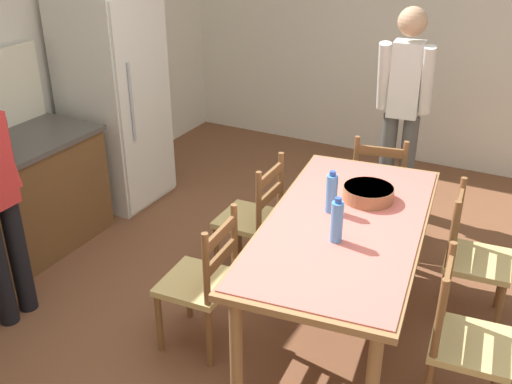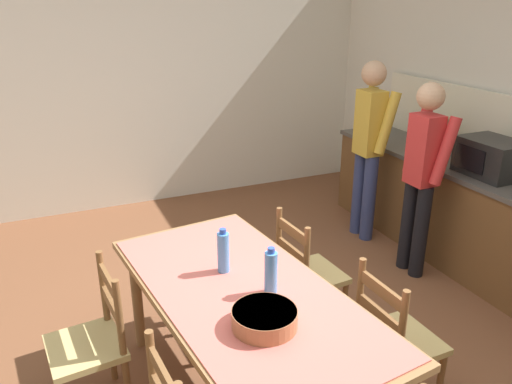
{
  "view_description": "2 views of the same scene",
  "coord_description": "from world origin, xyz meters",
  "px_view_note": "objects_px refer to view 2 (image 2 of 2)",
  "views": [
    {
      "loc": [
        -2.78,
        -1.23,
        2.52
      ],
      "look_at": [
        -0.34,
        0.04,
        1.16
      ],
      "focal_mm": 42.0,
      "sensor_mm": 36.0,
      "label": 1
    },
    {
      "loc": [
        2.39,
        -1.13,
        2.26
      ],
      "look_at": [
        -0.27,
        0.03,
        1.14
      ],
      "focal_mm": 35.0,
      "sensor_mm": 36.0,
      "label": 2
    }
  ],
  "objects_px": {
    "chair_side_near_left": "(92,344)",
    "person_at_counter": "(422,171)",
    "serving_bowl": "(264,317)",
    "dining_table": "(244,303)",
    "chair_side_far_right": "(395,340)",
    "microwave": "(492,158)",
    "person_at_sink": "(369,142)",
    "bottle_off_centre": "(271,272)",
    "bottle_near_centre": "(223,252)",
    "paper_bag": "(435,135)",
    "chair_side_far_left": "(307,274)"
  },
  "relations": [
    {
      "from": "microwave",
      "to": "chair_side_far_right",
      "type": "relative_size",
      "value": 0.55
    },
    {
      "from": "bottle_off_centre",
      "to": "chair_side_far_left",
      "type": "height_order",
      "value": "bottle_off_centre"
    },
    {
      "from": "microwave",
      "to": "chair_side_far_left",
      "type": "relative_size",
      "value": 0.55
    },
    {
      "from": "microwave",
      "to": "person_at_counter",
      "type": "xyz_separation_m",
      "value": [
        -0.22,
        -0.52,
        -0.11
      ]
    },
    {
      "from": "bottle_off_centre",
      "to": "chair_side_far_right",
      "type": "xyz_separation_m",
      "value": [
        0.25,
        0.67,
        -0.47
      ]
    },
    {
      "from": "bottle_near_centre",
      "to": "chair_side_far_right",
      "type": "xyz_separation_m",
      "value": [
        0.57,
        0.82,
        -0.47
      ]
    },
    {
      "from": "paper_bag",
      "to": "chair_side_near_left",
      "type": "height_order",
      "value": "paper_bag"
    },
    {
      "from": "chair_side_far_left",
      "to": "person_at_counter",
      "type": "relative_size",
      "value": 0.55
    },
    {
      "from": "microwave",
      "to": "bottle_off_centre",
      "type": "bearing_deg",
      "value": -72.77
    },
    {
      "from": "chair_side_far_right",
      "to": "bottle_near_centre",
      "type": "bearing_deg",
      "value": 54.04
    },
    {
      "from": "chair_side_far_right",
      "to": "chair_side_near_left",
      "type": "bearing_deg",
      "value": 65.87
    },
    {
      "from": "chair_side_far_right",
      "to": "person_at_counter",
      "type": "bearing_deg",
      "value": -45.6
    },
    {
      "from": "dining_table",
      "to": "bottle_off_centre",
      "type": "bearing_deg",
      "value": 57.24
    },
    {
      "from": "paper_bag",
      "to": "chair_side_far_left",
      "type": "distance_m",
      "value": 2.04
    },
    {
      "from": "microwave",
      "to": "person_at_counter",
      "type": "bearing_deg",
      "value": -112.52
    },
    {
      "from": "serving_bowl",
      "to": "chair_side_far_right",
      "type": "distance_m",
      "value": 0.91
    },
    {
      "from": "person_at_sink",
      "to": "serving_bowl",
      "type": "bearing_deg",
      "value": -135.39
    },
    {
      "from": "bottle_near_centre",
      "to": "bottle_off_centre",
      "type": "distance_m",
      "value": 0.35
    },
    {
      "from": "chair_side_near_left",
      "to": "person_at_counter",
      "type": "xyz_separation_m",
      "value": [
        -0.53,
        2.75,
        0.49
      ]
    },
    {
      "from": "bottle_near_centre",
      "to": "dining_table",
      "type": "bearing_deg",
      "value": 6.81
    },
    {
      "from": "paper_bag",
      "to": "chair_side_near_left",
      "type": "bearing_deg",
      "value": -73.34
    },
    {
      "from": "chair_side_far_right",
      "to": "serving_bowl",
      "type": "bearing_deg",
      "value": 88.97
    },
    {
      "from": "chair_side_far_left",
      "to": "person_at_sink",
      "type": "distance_m",
      "value": 1.78
    },
    {
      "from": "person_at_sink",
      "to": "bottle_near_centre",
      "type": "bearing_deg",
      "value": -144.98
    },
    {
      "from": "person_at_sink",
      "to": "chair_side_far_left",
      "type": "bearing_deg",
      "value": -138.69
    },
    {
      "from": "chair_side_far_left",
      "to": "person_at_sink",
      "type": "xyz_separation_m",
      "value": [
        -1.12,
        1.28,
        0.54
      ]
    },
    {
      "from": "person_at_sink",
      "to": "paper_bag",
      "type": "bearing_deg",
      "value": -33.77
    },
    {
      "from": "chair_side_near_left",
      "to": "person_at_counter",
      "type": "bearing_deg",
      "value": 95.23
    },
    {
      "from": "chair_side_far_left",
      "to": "person_at_sink",
      "type": "relative_size",
      "value": 0.52
    },
    {
      "from": "paper_bag",
      "to": "person_at_sink",
      "type": "bearing_deg",
      "value": -123.77
    },
    {
      "from": "paper_bag",
      "to": "microwave",
      "type": "bearing_deg",
      "value": 0.66
    },
    {
      "from": "bottle_off_centre",
      "to": "serving_bowl",
      "type": "height_order",
      "value": "bottle_off_centre"
    },
    {
      "from": "paper_bag",
      "to": "bottle_near_centre",
      "type": "height_order",
      "value": "paper_bag"
    },
    {
      "from": "serving_bowl",
      "to": "person_at_counter",
      "type": "height_order",
      "value": "person_at_counter"
    },
    {
      "from": "microwave",
      "to": "serving_bowl",
      "type": "distance_m",
      "value": 2.69
    },
    {
      "from": "serving_bowl",
      "to": "person_at_sink",
      "type": "bearing_deg",
      "value": 134.61
    },
    {
      "from": "paper_bag",
      "to": "serving_bowl",
      "type": "height_order",
      "value": "paper_bag"
    },
    {
      "from": "bottle_off_centre",
      "to": "person_at_sink",
      "type": "bearing_deg",
      "value": 132.91
    },
    {
      "from": "chair_side_near_left",
      "to": "bottle_near_centre",
      "type": "bearing_deg",
      "value": 77.04
    },
    {
      "from": "chair_side_near_left",
      "to": "microwave",
      "type": "bearing_deg",
      "value": 89.82
    },
    {
      "from": "dining_table",
      "to": "chair_side_far_right",
      "type": "distance_m",
      "value": 0.9
    },
    {
      "from": "paper_bag",
      "to": "bottle_off_centre",
      "type": "height_order",
      "value": "paper_bag"
    },
    {
      "from": "bottle_near_centre",
      "to": "serving_bowl",
      "type": "distance_m",
      "value": 0.58
    },
    {
      "from": "paper_bag",
      "to": "person_at_counter",
      "type": "distance_m",
      "value": 0.69
    },
    {
      "from": "person_at_sink",
      "to": "person_at_counter",
      "type": "relative_size",
      "value": 1.05
    },
    {
      "from": "microwave",
      "to": "serving_bowl",
      "type": "height_order",
      "value": "microwave"
    },
    {
      "from": "dining_table",
      "to": "person_at_counter",
      "type": "xyz_separation_m",
      "value": [
        -0.86,
        1.95,
        0.23
      ]
    },
    {
      "from": "serving_bowl",
      "to": "paper_bag",
      "type": "bearing_deg",
      "value": 123.44
    },
    {
      "from": "chair_side_near_left",
      "to": "person_at_counter",
      "type": "distance_m",
      "value": 2.84
    },
    {
      "from": "dining_table",
      "to": "bottle_off_centre",
      "type": "relative_size",
      "value": 7.36
    }
  ]
}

